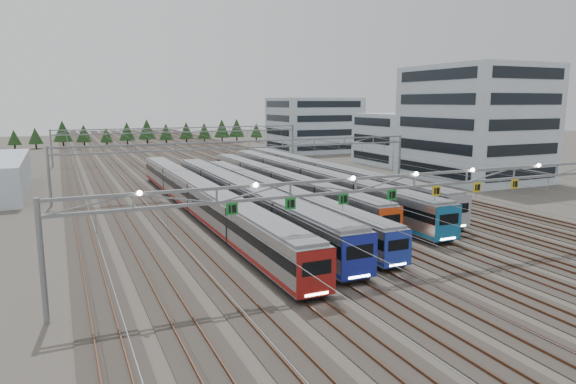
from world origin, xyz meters
name	(u,v)px	position (x,y,z in m)	size (l,w,h in m)	color
ground	(410,266)	(0.00, 0.00, 0.00)	(400.00, 400.00, 0.00)	#47423A
track_bed	(171,150)	(0.00, 100.00, 1.49)	(54.00, 260.00, 5.42)	#2D2823
train_a	(200,197)	(-11.25, 26.80, 2.21)	(3.01, 62.60, 3.92)	black
train_b	(242,198)	(-6.75, 23.99, 2.29)	(3.12, 53.39, 4.07)	black
train_c	(274,196)	(-2.25, 24.87, 2.00)	(2.69, 52.37, 3.50)	black
train_d	(280,184)	(2.25, 33.28, 2.08)	(2.81, 54.49, 3.66)	black
train_e	(310,181)	(6.75, 32.73, 2.26)	(3.08, 59.27, 4.02)	black
train_f	(323,175)	(11.25, 36.94, 2.27)	(3.10, 60.77, 4.04)	black
gantry_near	(414,183)	(-0.05, -0.12, 7.09)	(56.36, 0.61, 8.08)	gray
gantry_mid	(249,150)	(0.00, 40.00, 6.39)	(56.36, 0.36, 8.00)	gray
gantry_far	(183,134)	(0.00, 85.00, 6.39)	(56.36, 0.36, 8.00)	gray
depot_bldg_south	(474,123)	(41.01, 36.25, 9.97)	(18.00, 22.00, 19.93)	#A8BCC9
depot_bldg_mid	(398,139)	(41.92, 59.75, 5.60)	(14.00, 16.00, 11.19)	#A8BCC9
depot_bldg_north	(314,125)	(38.65, 94.15, 7.39)	(22.00, 18.00, 14.79)	#A8BCC9
treeline	(155,132)	(2.25, 135.42, 4.23)	(100.10, 5.60, 7.02)	#332114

